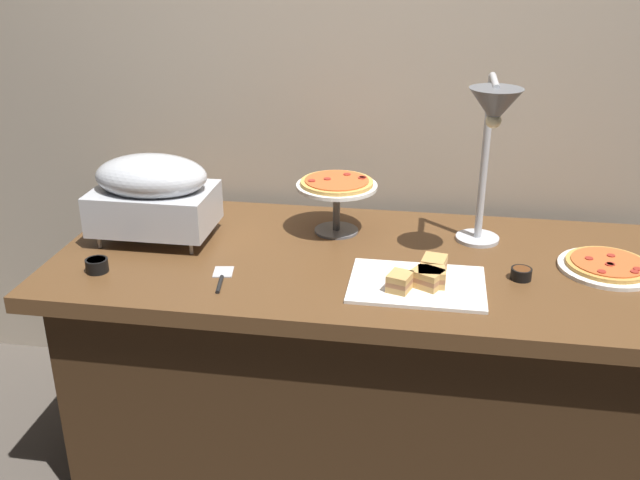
% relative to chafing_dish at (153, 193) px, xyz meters
% --- Properties ---
extents(ground_plane, '(8.00, 8.00, 0.00)m').
position_rel_chafing_dish_xyz_m(ground_plane, '(0.68, -0.05, -0.92)').
color(ground_plane, '#4C443D').
extents(back_wall, '(4.40, 0.04, 2.40)m').
position_rel_chafing_dish_xyz_m(back_wall, '(0.68, 0.45, 0.28)').
color(back_wall, tan).
rests_on(back_wall, ground_plane).
extents(buffet_table, '(1.90, 0.84, 0.76)m').
position_rel_chafing_dish_xyz_m(buffet_table, '(0.68, -0.05, -0.53)').
color(buffet_table, brown).
rests_on(buffet_table, ground_plane).
extents(chafing_dish, '(0.38, 0.26, 0.28)m').
position_rel_chafing_dish_xyz_m(chafing_dish, '(0.00, 0.00, 0.00)').
color(chafing_dish, '#B7BABF').
rests_on(chafing_dish, buffet_table).
extents(heat_lamp, '(0.15, 0.34, 0.54)m').
position_rel_chafing_dish_xyz_m(heat_lamp, '(1.04, -0.00, 0.27)').
color(heat_lamp, '#B7BABF').
rests_on(heat_lamp, buffet_table).
extents(pizza_plate_front, '(0.29, 0.29, 0.03)m').
position_rel_chafing_dish_xyz_m(pizza_plate_front, '(1.41, -0.02, -0.14)').
color(pizza_plate_front, white).
rests_on(pizza_plate_front, buffet_table).
extents(pizza_plate_center, '(0.27, 0.27, 0.19)m').
position_rel_chafing_dish_xyz_m(pizza_plate_center, '(0.57, 0.15, -0.01)').
color(pizza_plate_center, '#595B60').
rests_on(pizza_plate_center, buffet_table).
extents(sandwich_platter, '(0.38, 0.28, 0.06)m').
position_rel_chafing_dish_xyz_m(sandwich_platter, '(0.87, -0.21, -0.14)').
color(sandwich_platter, white).
rests_on(sandwich_platter, buffet_table).
extents(sauce_cup_near, '(0.06, 0.06, 0.03)m').
position_rel_chafing_dish_xyz_m(sauce_cup_near, '(1.15, -0.12, -0.14)').
color(sauce_cup_near, black).
rests_on(sauce_cup_near, buffet_table).
extents(sauce_cup_far, '(0.07, 0.07, 0.04)m').
position_rel_chafing_dish_xyz_m(sauce_cup_far, '(-0.08, -0.27, -0.14)').
color(sauce_cup_far, black).
rests_on(sauce_cup_far, buffet_table).
extents(serving_spatula, '(0.07, 0.17, 0.01)m').
position_rel_chafing_dish_xyz_m(serving_spatula, '(0.29, -0.26, -0.15)').
color(serving_spatula, '#B7BABF').
rests_on(serving_spatula, buffet_table).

